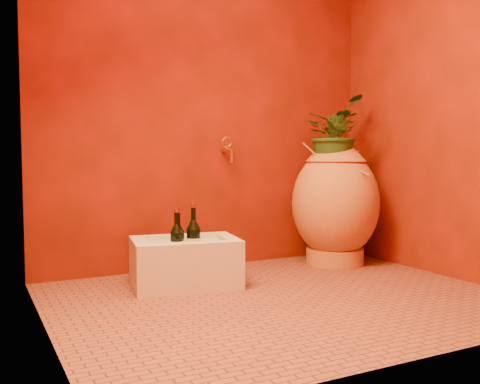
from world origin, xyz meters
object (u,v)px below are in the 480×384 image
amphora (335,203)px  wall_tap (228,149)px  wine_bottle_a (178,243)px  wine_bottle_c (177,244)px  stone_basin (185,263)px  wine_bottle_b (194,241)px

amphora → wall_tap: wall_tap is taller
wine_bottle_a → wine_bottle_c: size_ratio=0.97×
stone_basin → wine_bottle_b: 0.16m
wall_tap → wine_bottle_a: bearing=-142.2°
wine_bottle_a → wine_bottle_b: bearing=-29.1°
wine_bottle_b → wine_bottle_c: bearing=-178.7°
amphora → wine_bottle_a: 1.30m
amphora → wall_tap: (-0.74, 0.27, 0.39)m
wine_bottle_c → wall_tap: bearing=39.5°
stone_basin → wine_bottle_a: wine_bottle_a is taller
wine_bottle_a → wall_tap: size_ratio=1.70×
amphora → wine_bottle_c: amphora is taller
stone_basin → wall_tap: wall_tap is taller
wine_bottle_a → wall_tap: (0.53, 0.41, 0.57)m
amphora → wall_tap: bearing=160.4°
wine_bottle_c → wall_tap: wall_tap is taller
amphora → stone_basin: amphora is taller
wine_bottle_a → wine_bottle_b: (0.08, -0.04, 0.01)m
amphora → wine_bottle_a: size_ratio=2.89×
stone_basin → wall_tap: size_ratio=3.74×
stone_basin → wall_tap: 0.94m
amphora → wine_bottle_a: amphora is taller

